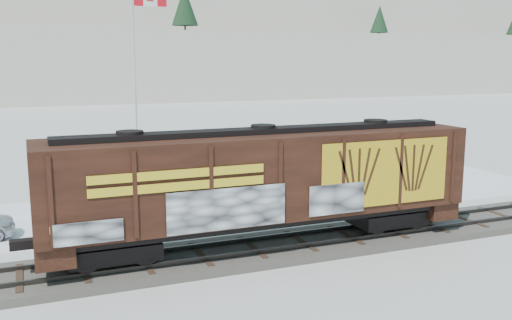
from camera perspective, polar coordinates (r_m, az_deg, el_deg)
name	(u,v)px	position (r m, az deg, el deg)	size (l,w,h in m)	color
ground	(252,254)	(21.45, -0.36, -9.43)	(500.00, 500.00, 0.00)	white
rail_track	(252,251)	(21.40, -0.36, -9.06)	(50.00, 3.40, 0.43)	#59544C
parking_strip	(196,207)	(28.25, -6.03, -4.66)	(40.00, 8.00, 0.03)	white
hillside	(51,31)	(158.93, -19.85, 12.02)	(360.00, 110.00, 93.00)	white
hopper_railcar	(263,180)	(20.83, 0.72, -1.97)	(15.89, 3.06, 4.29)	black
flagpole	(138,117)	(31.66, -11.70, 4.26)	(2.30, 0.90, 11.13)	silver
car_white	(92,197)	(28.12, -16.08, -3.56)	(1.49, 4.27, 1.41)	white
car_dark	(262,184)	(29.80, 0.61, -2.40)	(1.98, 4.87, 1.41)	black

